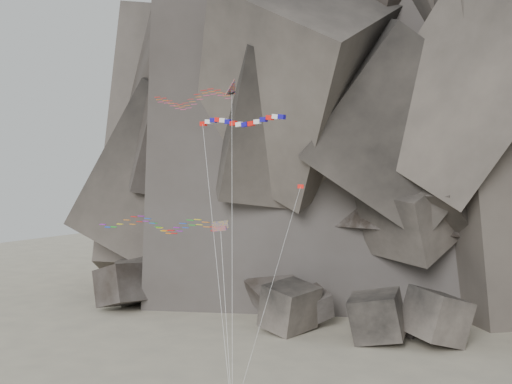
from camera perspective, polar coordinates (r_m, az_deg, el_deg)
The scene contains 6 objects.
headland at distance 124.34m, azimuth 13.98°, elevation 11.05°, with size 110.00×70.00×84.00m, color #585048, non-canonical shape.
boulder_field at distance 95.85m, azimuth 0.03°, elevation -9.88°, with size 75.92×16.55×9.28m.
delta_kite at distance 63.88m, azimuth -6.03°, elevation 8.25°, with size 14.17×8.47×29.23m.
banner_kite at distance 59.72m, azimuth -1.44°, elevation 6.14°, with size 9.62×7.74×25.58m.
parafoil_kite at distance 62.00m, azimuth -9.07°, elevation -2.78°, with size 18.47×4.59×16.12m.
pennant_kite at distance 56.92m, azimuth 2.76°, elevation -3.60°, with size 2.74×8.03×19.25m.
Camera 1 is at (31.65, -48.64, 22.42)m, focal length 45.00 mm.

